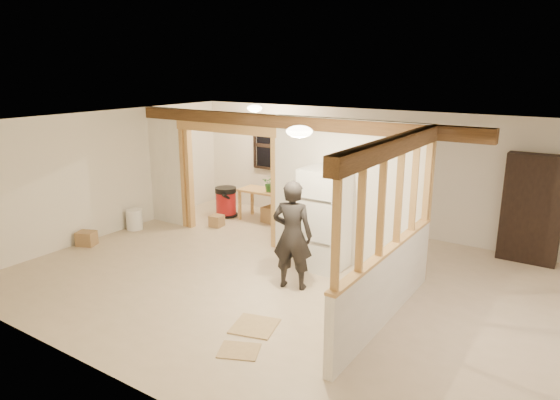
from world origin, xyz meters
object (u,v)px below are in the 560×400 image
Objects in this scene: work_table at (264,205)px; bookshelf at (532,209)px; refrigerator at (324,219)px; woman at (292,235)px; shop_vac at (226,202)px.

bookshelf is at bearing 4.87° from work_table.
refrigerator is at bearing -141.98° from bookshelf.
work_table is at bearing -173.63° from bookshelf.
woman is 0.89× the size of bookshelf.
bookshelf is (2.85, 2.23, 0.09)m from refrigerator.
refrigerator is 0.97m from woman.
refrigerator reaches higher than woman.
work_table is at bearing 145.45° from refrigerator.
refrigerator is 0.91× the size of bookshelf.
bookshelf is (5.23, 0.58, 0.60)m from work_table.
work_table is (-2.36, 2.61, -0.50)m from woman.
shop_vac is at bearing -52.13° from woman.
bookshelf reaches higher than work_table.
refrigerator is 1.54× the size of work_table.
woman is at bearing -91.50° from refrigerator.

